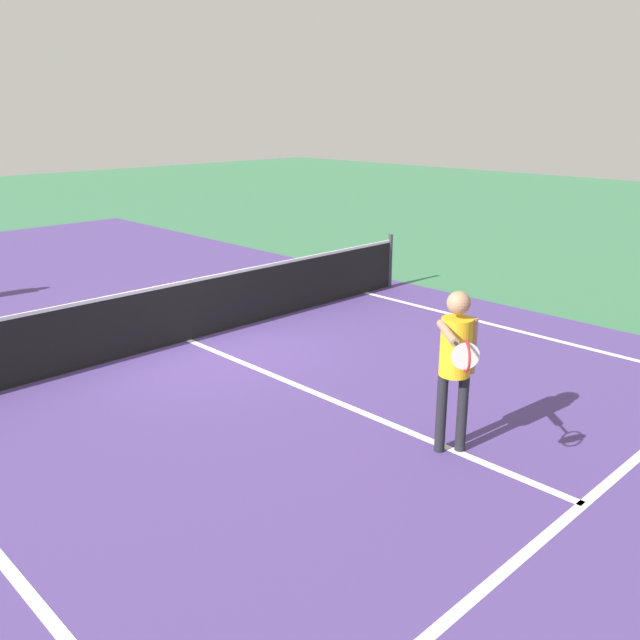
{
  "coord_description": "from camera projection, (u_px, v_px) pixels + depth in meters",
  "views": [
    {
      "loc": [
        -5.47,
        -8.57,
        3.44
      ],
      "look_at": [
        -0.01,
        -2.97,
        1.0
      ],
      "focal_mm": 37.88,
      "sensor_mm": 36.0,
      "label": 1
    }
  ],
  "objects": [
    {
      "name": "player_near",
      "position": [
        456.0,
        355.0,
        6.78
      ],
      "size": [
        1.01,
        0.87,
        1.74
      ],
      "color": "black",
      "rests_on": "ground_plane"
    },
    {
      "name": "court_surface_inbounds",
      "position": [
        188.0,
        340.0,
        10.53
      ],
      "size": [
        10.62,
        24.4,
        0.0
      ],
      "primitive_type": "cube",
      "color": "#4C387A",
      "rests_on": "ground_plane"
    },
    {
      "name": "line_service_near",
      "position": [
        583.0,
        504.0,
        6.15
      ],
      "size": [
        8.22,
        0.1,
        0.01
      ],
      "primitive_type": "cube",
      "color": "white",
      "rests_on": "ground_plane"
    },
    {
      "name": "line_center_service",
      "position": [
        334.0,
        401.0,
        8.34
      ],
      "size": [
        0.1,
        6.4,
        0.01
      ],
      "primitive_type": "cube",
      "color": "white",
      "rests_on": "ground_plane"
    },
    {
      "name": "ground_plane",
      "position": [
        188.0,
        340.0,
        10.53
      ],
      "size": [
        60.0,
        60.0,
        0.0
      ],
      "primitive_type": "plane",
      "color": "#38724C"
    },
    {
      "name": "net",
      "position": [
        186.0,
        310.0,
        10.39
      ],
      "size": [
        9.78,
        0.09,
        1.07
      ],
      "color": "#33383D",
      "rests_on": "ground_plane"
    }
  ]
}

